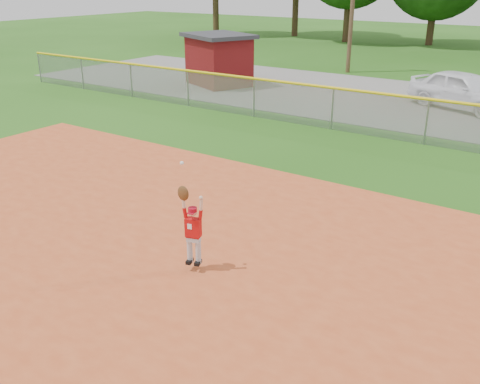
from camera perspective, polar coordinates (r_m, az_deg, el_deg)
ground at (r=10.04m, az=2.26°, el=-8.69°), size 120.00×120.00×0.00m
clay_infield at (r=8.09m, az=-9.72°, el=-17.41°), size 24.00×16.00×0.04m
parking_strip at (r=24.32m, az=23.08°, el=8.10°), size 44.00×10.00×0.03m
car_white_a at (r=24.09m, az=22.76°, el=9.97°), size 4.93×3.36×1.56m
utility_shed at (r=27.58m, az=-2.29°, el=13.96°), size 4.15×3.76×2.54m
outfield_fence at (r=18.42m, az=19.33°, el=7.43°), size 40.06×0.10×1.55m
ballplayer at (r=9.72m, az=-5.17°, el=-3.64°), size 0.50×0.27×1.97m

